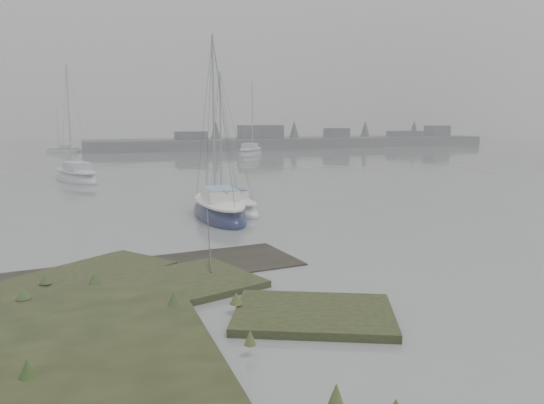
{
  "coord_description": "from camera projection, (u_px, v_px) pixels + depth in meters",
  "views": [
    {
      "loc": [
        -4.2,
        -10.76,
        4.42
      ],
      "look_at": [
        1.36,
        4.62,
        1.8
      ],
      "focal_mm": 35.0,
      "sensor_mm": 36.0,
      "label": 1
    }
  ],
  "objects": [
    {
      "name": "ground",
      "position": [
        141.0,
        176.0,
        39.95
      ],
      "size": [
        160.0,
        160.0,
        0.0
      ],
      "primitive_type": "plane",
      "color": "slate",
      "rests_on": "ground"
    },
    {
      "name": "far_shoreline",
      "position": [
        302.0,
        142.0,
        78.45
      ],
      "size": [
        60.0,
        8.0,
        4.15
      ],
      "color": "#4C4F51",
      "rests_on": "ground"
    },
    {
      "name": "sailboat_main",
      "position": [
        219.0,
        211.0,
        23.69
      ],
      "size": [
        2.17,
        6.19,
        8.66
      ],
      "rotation": [
        0.0,
        0.0,
        -0.03
      ],
      "color": "#0E143A",
      "rests_on": "ground"
    },
    {
      "name": "sailboat_white",
      "position": [
        228.0,
        207.0,
        25.14
      ],
      "size": [
        2.73,
        5.26,
        7.08
      ],
      "rotation": [
        0.0,
        0.0,
        0.23
      ],
      "color": "silver",
      "rests_on": "ground"
    },
    {
      "name": "sailboat_far_a",
      "position": [
        77.0,
        177.0,
        36.97
      ],
      "size": [
        3.95,
        6.46,
        8.67
      ],
      "rotation": [
        0.0,
        0.0,
        0.34
      ],
      "color": "#B9BDC3",
      "rests_on": "ground"
    },
    {
      "name": "sailboat_far_b",
      "position": [
        251.0,
        153.0,
        61.66
      ],
      "size": [
        5.42,
        6.69,
        9.29
      ],
      "rotation": [
        0.0,
        0.0,
        -0.58
      ],
      "color": "#A0A4AA",
      "rests_on": "ground"
    },
    {
      "name": "sailboat_far_c",
      "position": [
        64.0,
        150.0,
        68.21
      ],
      "size": [
        4.5,
        2.23,
        6.08
      ],
      "rotation": [
        0.0,
        0.0,
        1.37
      ],
      "color": "silver",
      "rests_on": "ground"
    }
  ]
}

